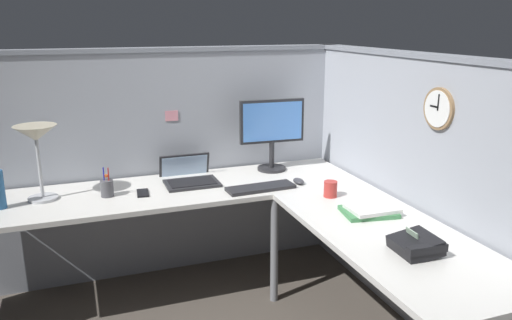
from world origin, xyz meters
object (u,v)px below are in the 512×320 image
cell_phone (143,193)px  desk_lamp_dome (36,139)px  pen_cup (107,188)px  coffee_mug (330,189)px  wall_clock (439,109)px  office_phone (416,246)px  computer_mouse (299,181)px  keyboard (261,188)px  laptop (189,177)px  book_stack (370,210)px  monitor (272,129)px

cell_phone → desk_lamp_dome: bearing=175.5°
pen_cup → coffee_mug: (1.25, -0.46, -0.00)m
pen_cup → cell_phone: pen_cup is taller
wall_clock → office_phone: bearing=-134.7°
computer_mouse → office_phone: office_phone is taller
keyboard → office_phone: (0.34, -1.09, 0.03)m
desk_lamp_dome → cell_phone: size_ratio=3.09×
laptop → wall_clock: (1.09, -1.05, 0.56)m
laptop → keyboard: (0.38, -0.34, -0.01)m
keyboard → book_stack: bearing=-58.4°
cell_phone → coffee_mug: 1.14m
office_phone → cell_phone: bearing=129.9°
office_phone → wall_clock: size_ratio=0.98×
pen_cup → book_stack: (1.32, -0.79, -0.03)m
pen_cup → office_phone: 1.79m
laptop → computer_mouse: size_ratio=3.66×
computer_mouse → coffee_mug: (0.07, -0.29, 0.03)m
pen_cup → wall_clock: bearing=-29.3°
cell_phone → computer_mouse: bearing=-3.1°
computer_mouse → cell_phone: (-0.98, 0.14, -0.01)m
book_stack → wall_clock: 0.65m
laptop → pen_cup: bearing=-164.7°
pen_cup → office_phone: (1.25, -1.28, -0.02)m
monitor → cell_phone: (-0.93, -0.21, -0.29)m
laptop → wall_clock: size_ratio=1.73×
coffee_mug → book_stack: bearing=-78.3°
pen_cup → wall_clock: (1.62, -0.91, 0.53)m
desk_lamp_dome → keyboard: bearing=-11.9°
laptop → computer_mouse: laptop is taller
desk_lamp_dome → cell_phone: 0.68m
monitor → office_phone: bearing=-85.4°
pen_cup → office_phone: pen_cup is taller
monitor → keyboard: 0.52m
computer_mouse → cell_phone: 0.99m
wall_clock → pen_cup: bearing=150.7°
book_stack → coffee_mug: size_ratio=3.23×
wall_clock → cell_phone: bearing=148.1°
office_phone → coffee_mug: office_phone is taller
cell_phone → book_stack: book_stack is taller
monitor → desk_lamp_dome: monitor is taller
book_stack → coffee_mug: bearing=101.7°
monitor → pen_cup: monitor is taller
computer_mouse → wall_clock: 1.03m
keyboard → coffee_mug: 0.44m
coffee_mug → keyboard: bearing=141.9°
laptop → pen_cup: pen_cup is taller
book_stack → coffee_mug: 0.34m
keyboard → book_stack: (0.41, -0.60, 0.01)m
monitor → coffee_mug: (0.12, -0.65, -0.25)m
monitor → cell_phone: bearing=-167.3°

